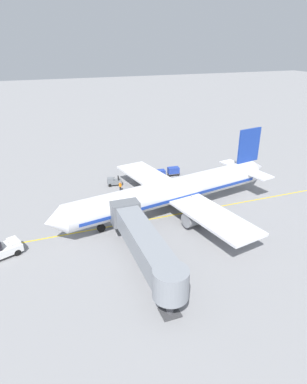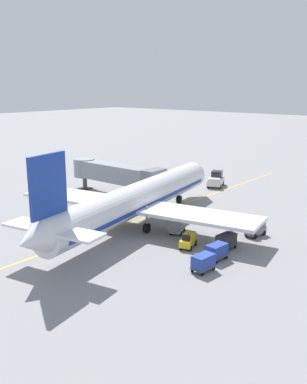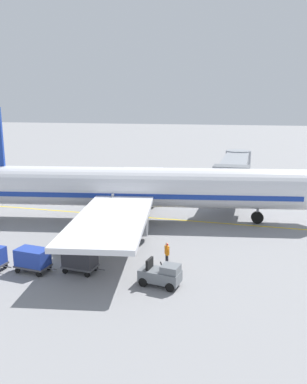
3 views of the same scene
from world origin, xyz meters
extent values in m
plane|color=gray|center=(0.00, 0.00, 0.00)|extent=(400.00, 400.00, 0.00)
cube|color=gold|center=(0.00, 0.00, 0.00)|extent=(0.24, 80.00, 0.01)
cylinder|color=silver|center=(1.17, -0.25, 3.29)|extent=(9.53, 32.13, 3.70)
cube|color=#193899|center=(1.17, -0.25, 2.82)|extent=(9.10, 29.62, 0.44)
cone|color=silver|center=(-2.00, 16.66, 3.29)|extent=(4.01, 3.03, 3.63)
cone|color=silver|center=(4.38, -17.35, 3.58)|extent=(3.61, 3.33, 3.14)
cube|color=black|center=(-1.66, 14.89, 3.93)|extent=(2.93, 1.59, 0.60)
cube|color=silver|center=(1.36, -1.23, 2.64)|extent=(30.44, 10.64, 0.36)
cylinder|color=gray|center=(-4.20, -1.46, 1.39)|extent=(2.56, 3.51, 2.00)
cylinder|color=gray|center=(6.62, 0.57, 1.39)|extent=(2.56, 3.51, 2.00)
cube|color=#193899|center=(3.94, -14.99, 7.88)|extent=(1.13, 4.38, 5.50)
cube|color=silver|center=(3.90, -14.79, 3.84)|extent=(10.31, 4.40, 0.24)
cylinder|color=black|center=(-0.89, 10.76, 0.55)|extent=(0.64, 1.16, 1.10)
cylinder|color=gray|center=(-0.89, 10.76, 2.10)|extent=(0.24, 0.24, 2.00)
cylinder|color=black|center=(-0.72, -2.64, 0.55)|extent=(0.64, 1.16, 1.10)
cylinder|color=gray|center=(-0.72, -2.64, 2.10)|extent=(0.24, 0.24, 2.00)
cylinder|color=black|center=(3.80, -1.79, 0.55)|extent=(0.64, 1.16, 1.10)
cylinder|color=gray|center=(3.80, -1.79, 2.10)|extent=(0.24, 0.24, 2.00)
cube|color=gray|center=(-10.07, 8.03, 3.49)|extent=(15.22, 2.80, 2.60)
cube|color=slate|center=(-3.26, 8.03, 3.49)|extent=(2.00, 3.50, 2.99)
cylinder|color=gray|center=(-17.68, 8.03, 3.49)|extent=(3.36, 3.36, 2.86)
cylinder|color=#4C4C51|center=(-17.68, 8.03, 1.09)|extent=(0.70, 0.70, 2.19)
cube|color=#38383A|center=(-17.68, 8.03, 0.08)|extent=(1.80, 1.80, 0.16)
cube|color=silver|center=(-2.36, 22.97, 0.85)|extent=(3.66, 4.90, 0.90)
cube|color=silver|center=(-1.80, 21.54, 1.48)|extent=(2.14, 1.71, 0.36)
cylinder|color=black|center=(-0.97, 21.98, 0.40)|extent=(0.62, 0.87, 0.80)
cylinder|color=black|center=(-2.71, 21.30, 0.40)|extent=(0.62, 0.87, 0.80)
cube|color=gold|center=(10.07, -2.56, 0.63)|extent=(1.94, 2.75, 0.70)
cube|color=gold|center=(9.85, -1.91, 1.20)|extent=(1.30, 1.32, 0.44)
cube|color=black|center=(10.29, -3.21, 1.30)|extent=(0.85, 0.42, 0.64)
cylinder|color=black|center=(10.03, -2.44, 1.28)|extent=(0.16, 0.28, 0.54)
cylinder|color=black|center=(9.28, -1.91, 0.28)|extent=(0.37, 0.59, 0.56)
cylinder|color=black|center=(10.30, -1.56, 0.28)|extent=(0.37, 0.59, 0.56)
cylinder|color=black|center=(9.84, -3.57, 0.28)|extent=(0.37, 0.59, 0.56)
cylinder|color=black|center=(10.86, -3.22, 0.28)|extent=(0.37, 0.59, 0.56)
cube|color=silver|center=(6.55, 0.38, 0.63)|extent=(2.10, 2.77, 0.70)
cube|color=silver|center=(6.27, 1.01, 1.20)|extent=(1.36, 1.37, 0.44)
cube|color=black|center=(6.82, -0.25, 1.30)|extent=(0.83, 0.48, 0.64)
cylinder|color=black|center=(6.50, 0.49, 1.28)|extent=(0.18, 0.27, 0.54)
cylinder|color=black|center=(5.70, 0.97, 0.28)|extent=(0.41, 0.59, 0.56)
cylinder|color=black|center=(6.69, 1.40, 0.28)|extent=(0.41, 0.59, 0.56)
cylinder|color=black|center=(6.40, -0.64, 0.28)|extent=(0.41, 0.59, 0.56)
cylinder|color=black|center=(7.39, -0.21, 0.28)|extent=(0.41, 0.59, 0.56)
cube|color=slate|center=(13.83, 5.06, 0.63)|extent=(1.55, 2.65, 0.70)
cube|color=slate|center=(13.93, 5.74, 1.20)|extent=(1.16, 1.19, 0.44)
cube|color=black|center=(13.73, 4.38, 1.30)|extent=(0.85, 0.28, 0.64)
cylinder|color=black|center=(13.85, 5.19, 1.28)|extent=(0.12, 0.27, 0.54)
cylinder|color=black|center=(13.42, 6.01, 0.28)|extent=(0.28, 0.58, 0.56)
cylinder|color=black|center=(14.49, 5.85, 0.28)|extent=(0.28, 0.58, 0.56)
cylinder|color=black|center=(13.17, 4.27, 0.28)|extent=(0.28, 0.58, 0.56)
cylinder|color=black|center=(14.24, 4.12, 0.28)|extent=(0.28, 0.58, 0.56)
cube|color=#4C4C51|center=(13.34, -0.47, 0.42)|extent=(1.49, 2.31, 0.12)
cube|color=#2D2D33|center=(13.34, -0.47, 1.03)|extent=(1.42, 2.19, 1.10)
cylinder|color=#4C4C51|center=(13.47, 0.97, 0.41)|extent=(0.13, 0.70, 0.07)
cylinder|color=black|center=(12.86, 0.40, 0.18)|extent=(0.15, 0.37, 0.36)
cylinder|color=black|center=(13.97, 0.30, 0.18)|extent=(0.15, 0.37, 0.36)
cylinder|color=black|center=(12.72, -1.24, 0.18)|extent=(0.15, 0.37, 0.36)
cylinder|color=black|center=(13.82, -1.34, 0.18)|extent=(0.15, 0.37, 0.36)
cube|color=#4C4C51|center=(14.08, -3.51, 0.42)|extent=(1.49, 2.31, 0.12)
cube|color=#233D9E|center=(14.08, -3.51, 1.03)|extent=(1.42, 2.19, 1.10)
cylinder|color=#4C4C51|center=(14.21, -2.06, 0.41)|extent=(0.13, 0.70, 0.07)
cylinder|color=black|center=(13.61, -2.64, 0.18)|extent=(0.15, 0.37, 0.36)
cylinder|color=black|center=(14.71, -2.74, 0.18)|extent=(0.15, 0.37, 0.36)
cylinder|color=black|center=(13.46, -4.28, 0.18)|extent=(0.15, 0.37, 0.36)
cylinder|color=black|center=(14.56, -4.38, 0.18)|extent=(0.15, 0.37, 0.36)
cube|color=#4C4C51|center=(14.54, -6.54, 0.42)|extent=(1.49, 2.31, 0.12)
cube|color=#233D9E|center=(14.54, -6.54, 1.03)|extent=(1.42, 2.19, 1.10)
cylinder|color=#4C4C51|center=(14.67, -5.10, 0.41)|extent=(0.13, 0.70, 0.07)
cylinder|color=black|center=(14.07, -5.67, 0.18)|extent=(0.15, 0.37, 0.36)
cylinder|color=black|center=(15.17, -5.77, 0.18)|extent=(0.15, 0.37, 0.36)
cylinder|color=black|center=(13.92, -7.31, 0.18)|extent=(0.15, 0.37, 0.36)
cylinder|color=black|center=(15.02, -7.41, 0.18)|extent=(0.15, 0.37, 0.36)
cylinder|color=#232328|center=(11.01, 4.87, 0.42)|extent=(0.15, 0.15, 0.85)
cylinder|color=#232328|center=(10.83, 4.78, 0.42)|extent=(0.15, 0.15, 0.85)
cube|color=orange|center=(10.92, 4.83, 1.15)|extent=(0.45, 0.40, 0.60)
cylinder|color=orange|center=(11.14, 4.95, 1.10)|extent=(0.24, 0.19, 0.57)
cylinder|color=orange|center=(10.70, 4.70, 1.10)|extent=(0.24, 0.19, 0.57)
sphere|color=tan|center=(10.92, 4.83, 1.58)|extent=(0.22, 0.22, 0.22)
cube|color=red|center=(10.92, 4.83, 1.60)|extent=(0.27, 0.20, 0.10)
camera|label=1|loc=(-39.66, 18.00, 23.37)|focal=31.49mm
camera|label=2|loc=(34.04, -37.05, 16.32)|focal=40.34mm
camera|label=3|loc=(34.73, 10.27, 10.68)|focal=35.72mm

